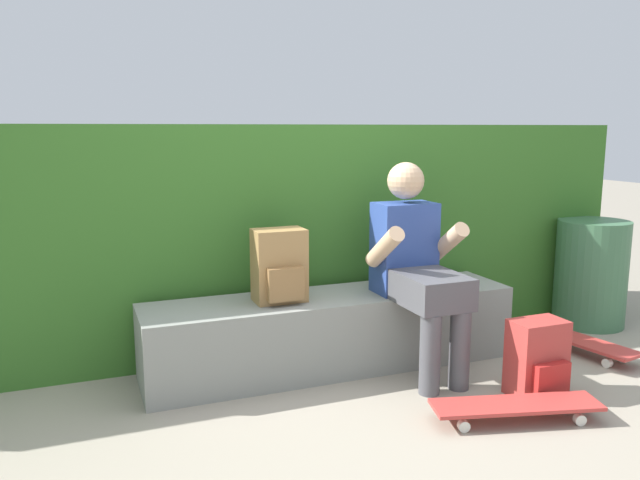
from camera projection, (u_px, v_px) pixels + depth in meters
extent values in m
plane|color=gray|center=(350.00, 384.00, 3.40)|extent=(24.00, 24.00, 0.00)
cube|color=gray|center=(332.00, 331.00, 3.61)|extent=(2.15, 0.47, 0.43)
cube|color=#2D4793|center=(404.00, 248.00, 3.61)|extent=(0.34, 0.22, 0.52)
sphere|color=#D8AD84|center=(406.00, 181.00, 3.54)|extent=(0.21, 0.21, 0.21)
cube|color=#4C4C51|center=(432.00, 290.00, 3.36)|extent=(0.32, 0.40, 0.17)
cylinder|color=#4C4C51|center=(430.00, 354.00, 3.24)|extent=(0.11, 0.11, 0.43)
cylinder|color=#4C4C51|center=(460.00, 350.00, 3.31)|extent=(0.11, 0.11, 0.43)
cylinder|color=#D8AD84|center=(384.00, 247.00, 3.40)|extent=(0.09, 0.33, 0.27)
cylinder|color=#D8AD84|center=(448.00, 243.00, 3.55)|extent=(0.09, 0.33, 0.27)
cube|color=#BC3833|center=(516.00, 405.00, 2.96)|extent=(0.82, 0.40, 0.02)
cylinder|color=silver|center=(564.00, 406.00, 3.07)|extent=(0.06, 0.04, 0.05)
cylinder|color=silver|center=(580.00, 420.00, 2.93)|extent=(0.06, 0.04, 0.05)
cylinder|color=silver|center=(453.00, 411.00, 3.01)|extent=(0.06, 0.04, 0.05)
cylinder|color=silver|center=(464.00, 426.00, 2.86)|extent=(0.06, 0.04, 0.05)
cube|color=#BC3833|center=(574.00, 338.00, 3.89)|extent=(0.35, 0.82, 0.02)
cylinder|color=silver|center=(529.00, 336.00, 4.09)|extent=(0.04, 0.06, 0.05)
cylinder|color=silver|center=(544.00, 332.00, 4.17)|extent=(0.04, 0.06, 0.05)
cylinder|color=silver|center=(607.00, 363.00, 3.63)|extent=(0.04, 0.06, 0.05)
cylinder|color=silver|center=(623.00, 358.00, 3.71)|extent=(0.04, 0.06, 0.05)
cube|color=#A37A47|center=(279.00, 265.00, 3.42)|extent=(0.28, 0.18, 0.40)
cube|color=olive|center=(286.00, 284.00, 3.33)|extent=(0.20, 0.05, 0.18)
cube|color=#B23833|center=(537.00, 358.00, 3.23)|extent=(0.28, 0.18, 0.40)
cube|color=#AD2421|center=(551.00, 381.00, 3.14)|extent=(0.20, 0.05, 0.18)
cube|color=#346823|center=(223.00, 237.00, 3.94)|extent=(5.46, 0.71, 1.39)
cylinder|color=#3D6B47|center=(591.00, 273.00, 4.38)|extent=(0.48, 0.48, 0.74)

